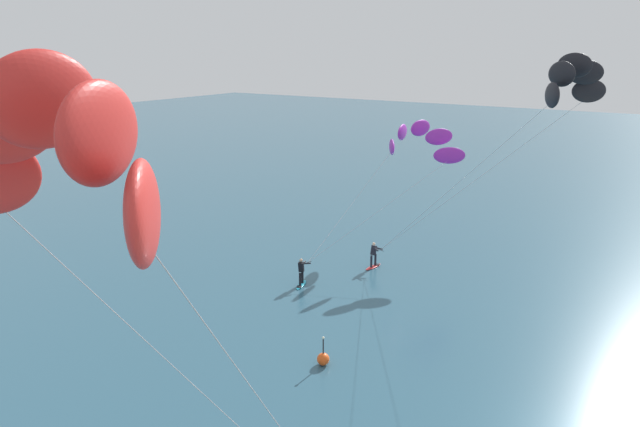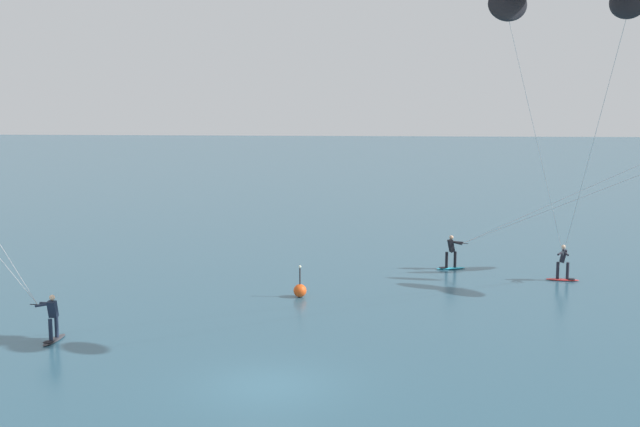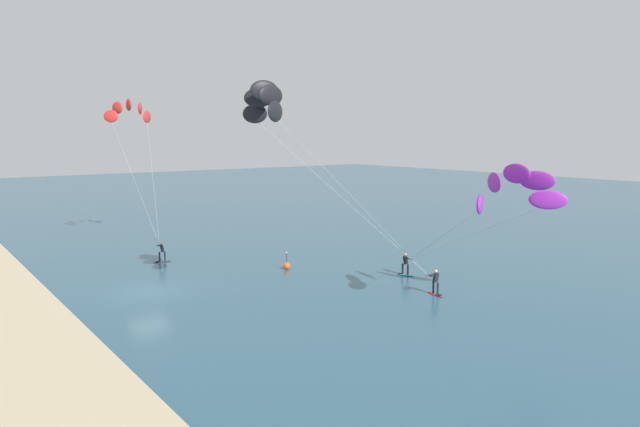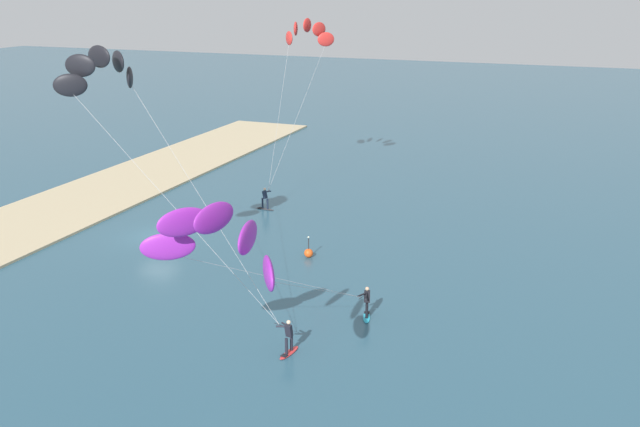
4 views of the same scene
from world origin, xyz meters
TOP-DOWN VIEW (x-y plane):
  - ground_plane at (0.00, 0.00)m, footprint 240.00×240.00m
  - sand_strip at (0.00, -9.88)m, footprint 80.00×9.01m
  - kitesurfer_nearshore at (17.39, 14.64)m, footprint 13.08×6.39m
  - kitesurfer_mid_water at (-15.44, 4.52)m, footprint 8.70×4.42m
  - kitesurfer_far_out at (9.31, 4.13)m, footprint 6.03×12.69m
  - marker_buoy at (0.04, 11.00)m, footprint 0.56×0.56m

SIDE VIEW (x-z plane):
  - ground_plane at x=0.00m, z-range 0.00..0.00m
  - sand_strip at x=0.00m, z-range 0.00..0.16m
  - marker_buoy at x=0.04m, z-range -0.39..0.99m
  - kitesurfer_nearshore at x=17.39m, z-range 2.81..11.63m
  - kitesurfer_far_out at x=9.31m, z-range 4.98..18.32m
  - kitesurfer_mid_water at x=-15.44m, z-range 5.11..18.70m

